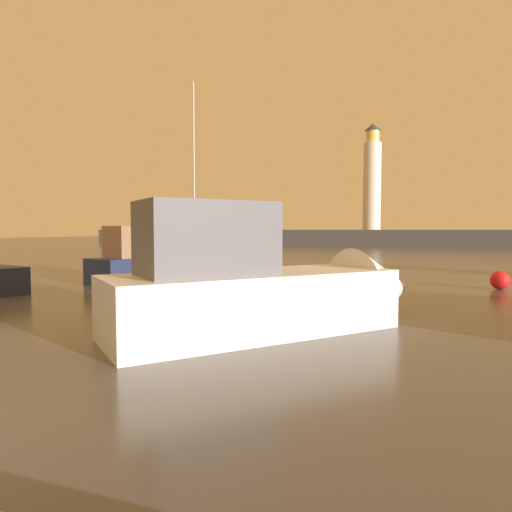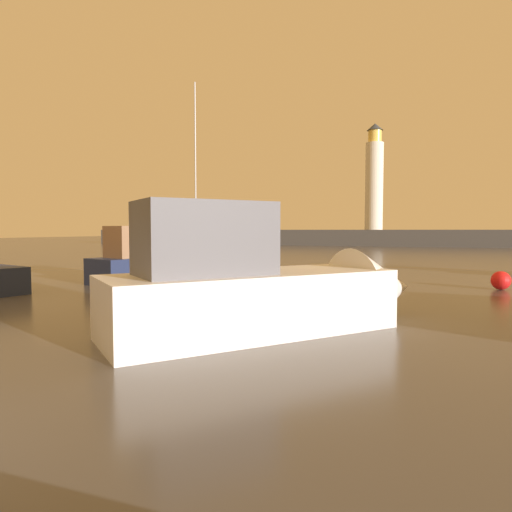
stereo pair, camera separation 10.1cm
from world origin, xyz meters
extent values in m
plane|color=#4C4742|center=(0.00, 33.11, 0.00)|extent=(220.00, 220.00, 0.00)
cube|color=#423F3D|center=(0.00, 66.23, 1.19)|extent=(96.65, 4.15, 2.37)
cylinder|color=silver|center=(-1.18, 66.23, 8.66)|extent=(2.55, 2.55, 12.57)
cylinder|color=#F2CC59|center=(-1.18, 66.23, 15.82)|extent=(1.91, 1.91, 1.76)
cone|color=#33383D|center=(-1.18, 66.23, 17.20)|extent=(2.30, 2.30, 1.01)
cube|color=white|center=(2.33, 7.54, 0.69)|extent=(6.07, 6.57, 1.39)
cone|color=white|center=(4.86, 10.52, 0.76)|extent=(3.04, 3.02, 2.22)
cube|color=#595960|center=(1.57, 6.65, 2.16)|extent=(3.05, 3.18, 1.55)
cube|color=#1E284C|center=(-5.76, 15.84, 0.57)|extent=(3.74, 6.09, 1.14)
cone|color=#1E284C|center=(-4.68, 19.04, 0.63)|extent=(2.41, 2.33, 1.93)
cube|color=#8C6647|center=(-6.06, 14.94, 1.82)|extent=(2.11, 2.70, 1.37)
cube|color=#1E284C|center=(-11.09, 30.61, 0.68)|extent=(8.06, 7.98, 1.37)
cylinder|color=#B7B7BC|center=(-11.73, 31.23, 7.81)|extent=(0.12, 0.12, 12.89)
cylinder|color=#B7B7BC|center=(-9.98, 29.51, 3.69)|extent=(3.56, 3.51, 0.09)
sphere|color=red|center=(8.77, 17.94, 0.37)|extent=(0.73, 0.73, 0.73)
camera|label=1|loc=(5.88, -2.02, 2.34)|focal=31.84mm
camera|label=2|loc=(5.97, -1.98, 2.34)|focal=31.84mm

